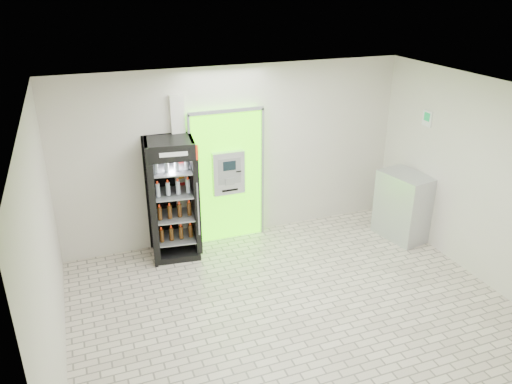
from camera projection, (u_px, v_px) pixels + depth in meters
ground at (295, 311)px, 6.94m from camera, size 6.00×6.00×0.00m
room_shell at (299, 190)px, 6.21m from camera, size 6.00×6.00×6.00m
atm_assembly at (227, 175)px, 8.49m from camera, size 1.30×0.24×2.33m
pillar at (181, 173)px, 8.22m from camera, size 0.22×0.11×2.60m
beverage_cooler at (173, 201)px, 8.04m from camera, size 0.83×0.77×2.00m
steel_cabinet at (404, 206)px, 8.73m from camera, size 0.76×0.98×1.18m
exit_sign at (427, 118)px, 8.27m from camera, size 0.02×0.22×0.26m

